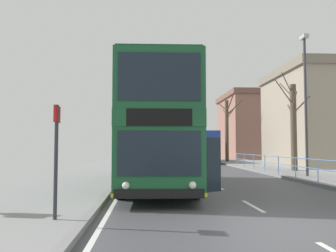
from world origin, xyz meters
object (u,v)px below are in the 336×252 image
(bare_tree_far_01, at_px, (293,125))
(bare_tree_far_02, at_px, (227,129))
(street_lamp_far_side, at_px, (305,93))
(background_bus_far_lane, at_px, (200,146))
(background_building_01, at_px, (266,126))
(bus_stop_sign_near, at_px, (56,148))
(double_decker_bus_main, at_px, (157,131))

(bare_tree_far_01, relative_size, bare_tree_far_02, 0.92)
(street_lamp_far_side, bearing_deg, background_bus_far_lane, 98.25)
(bare_tree_far_02, height_order, background_building_01, background_building_01)
(background_building_01, bearing_deg, bus_stop_sign_near, -114.36)
(double_decker_bus_main, xyz_separation_m, background_bus_far_lane, (5.23, 22.74, -0.59))
(bare_tree_far_02, bearing_deg, street_lamp_far_side, -90.21)
(double_decker_bus_main, relative_size, street_lamp_far_side, 1.45)
(double_decker_bus_main, distance_m, bare_tree_far_01, 11.96)
(bare_tree_far_01, xyz_separation_m, background_building_01, (7.60, 27.36, 1.55))
(double_decker_bus_main, xyz_separation_m, bare_tree_far_02, (8.07, 22.28, 1.27))
(double_decker_bus_main, distance_m, background_bus_far_lane, 23.34)
(double_decker_bus_main, distance_m, bus_stop_sign_near, 7.37)
(double_decker_bus_main, xyz_separation_m, bare_tree_far_01, (9.08, 7.76, 0.74))
(bare_tree_far_01, bearing_deg, bus_stop_sign_near, -127.90)
(background_bus_far_lane, relative_size, background_building_01, 0.81)
(double_decker_bus_main, xyz_separation_m, bus_stop_sign_near, (-2.37, -6.95, -0.68))
(background_bus_far_lane, distance_m, background_building_01, 17.11)
(bus_stop_sign_near, relative_size, bare_tree_far_01, 0.38)
(bus_stop_sign_near, xyz_separation_m, street_lamp_far_side, (10.38, 10.55, 2.87))
(double_decker_bus_main, height_order, bare_tree_far_01, bare_tree_far_01)
(bare_tree_far_02, bearing_deg, background_bus_far_lane, 170.88)
(bus_stop_sign_near, xyz_separation_m, background_building_01, (19.05, 42.07, 2.98))
(background_bus_far_lane, bearing_deg, double_decker_bus_main, -102.96)
(street_lamp_far_side, xyz_separation_m, background_building_01, (8.67, 31.51, 0.11))
(bare_tree_far_01, bearing_deg, street_lamp_far_side, -104.48)
(background_bus_far_lane, xyz_separation_m, bare_tree_far_01, (3.84, -14.98, 1.33))
(bus_stop_sign_near, relative_size, background_building_01, 0.20)
(street_lamp_far_side, xyz_separation_m, bare_tree_far_01, (1.07, 4.15, -1.44))
(double_decker_bus_main, distance_m, background_building_01, 38.95)
(background_bus_far_lane, height_order, bare_tree_far_01, bare_tree_far_01)
(bare_tree_far_01, bearing_deg, double_decker_bus_main, -139.48)
(double_decker_bus_main, bearing_deg, background_building_01, 64.60)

